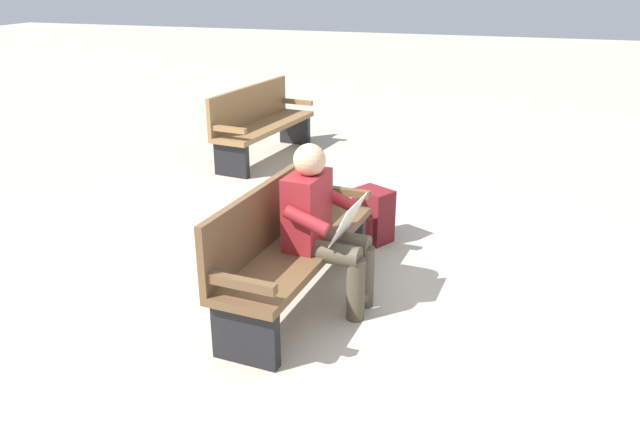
# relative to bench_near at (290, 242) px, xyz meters

# --- Properties ---
(ground_plane) EXTENTS (40.00, 40.00, 0.00)m
(ground_plane) POSITION_rel_bench_near_xyz_m (0.01, 0.07, -0.46)
(ground_plane) COLOR #B7AD99
(bench_near) EXTENTS (1.83, 0.62, 0.90)m
(bench_near) POSITION_rel_bench_near_xyz_m (0.00, 0.00, 0.00)
(bench_near) COLOR brown
(bench_near) RESTS_ON ground
(person_seated) EXTENTS (0.59, 0.60, 1.18)m
(person_seated) POSITION_rel_bench_near_xyz_m (-0.02, 0.24, 0.17)
(person_seated) COLOR maroon
(person_seated) RESTS_ON ground
(backpack) EXTENTS (0.37, 0.39, 0.47)m
(backpack) POSITION_rel_bench_near_xyz_m (-1.23, 0.32, -0.23)
(backpack) COLOR maroon
(backpack) RESTS_ON ground
(bench_far) EXTENTS (1.85, 0.70, 0.90)m
(bench_far) POSITION_rel_bench_near_xyz_m (-3.32, -1.63, 0.00)
(bench_far) COLOR olive
(bench_far) RESTS_ON ground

